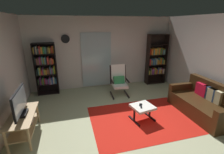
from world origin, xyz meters
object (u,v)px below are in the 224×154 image
Objects in this scene: bookshelf_near_tv at (46,67)px; lounge_armchair at (119,80)px; leather_sofa at (204,103)px; ottoman at (143,108)px; bookshelf_near_sofa at (156,60)px; wall_clock at (65,39)px; cell_phone at (141,105)px; television at (20,103)px; tv_stand at (24,121)px; tv_remote at (141,107)px.

lounge_armchair is (2.36, -0.73, -0.42)m from bookshelf_near_tv.
leather_sofa is 1.73m from ottoman.
bookshelf_near_sofa reaches higher than leather_sofa.
bookshelf_near_tv is 6.06× the size of wall_clock.
bookshelf_near_sofa is at bearing 83.37° from cell_phone.
television is 3.00× the size of wall_clock.
tv_stand is at bearing 95.35° from television.
cell_phone reaches higher than ottoman.
bookshelf_near_sofa is 3.53m from wall_clock.
tv_stand is 4.98m from bookshelf_near_sofa.
leather_sofa is at bearing 22.12° from cell_phone.
television reaches higher than tv_remote.
tv_stand is at bearing -96.67° from bookshelf_near_tv.
television is (0.00, -0.02, 0.45)m from tv_stand.
bookshelf_near_tv is at bearing 136.05° from ottoman.
lounge_armchair is 1.70× the size of ottoman.
leather_sofa is 12.49× the size of cell_phone.
bookshelf_near_tv is 3.46m from tv_remote.
wall_clock is (-1.72, 2.50, 1.46)m from cell_phone.
bookshelf_near_tv reaches higher than tv_stand.
bookshelf_near_tv is at bearing 83.45° from television.
lounge_armchair is at bearing 110.73° from tv_remote.
tv_stand reaches higher than ottoman.
ottoman is at bearing -28.93° from cell_phone.
cell_phone is (-1.75, 0.23, 0.08)m from leather_sofa.
wall_clock reaches higher than cell_phone.
bookshelf_near_tv is 1.01× the size of leather_sofa.
tv_stand is 0.63× the size of bookshelf_near_tv.
bookshelf_near_tv reaches higher than ottoman.
cell_phone is at bearing -43.70° from bookshelf_near_tv.
bookshelf_near_tv is 0.89× the size of bookshelf_near_sofa.
leather_sofa is (4.19, -2.56, -0.65)m from bookshelf_near_tv.
tv_remote is 1.03× the size of cell_phone.
wall_clock is (0.72, 0.18, 0.89)m from bookshelf_near_tv.
cell_phone is at bearing -0.60° from television.
leather_sofa reaches higher than ottoman.
wall_clock is (0.98, 2.48, 1.06)m from television.
bookshelf_near_sofa reaches higher than television.
leather_sofa reaches higher than tv_stand.
cell_phone is at bearing 121.54° from ottoman.
lounge_armchair is (-1.76, -0.71, -0.41)m from bookshelf_near_sofa.
television is 6.05× the size of tv_remote.
lounge_armchair is at bearing -28.69° from wall_clock.
television reaches higher than cell_phone.
lounge_armchair is at bearing -17.07° from bookshelf_near_tv.
tv_remote is at bearing -146.13° from ottoman.
television is 4.95m from bookshelf_near_sofa.
lounge_armchair reaches higher than ottoman.
wall_clock reaches higher than ottoman.
bookshelf_near_tv is at bearing 165.84° from cell_phone.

